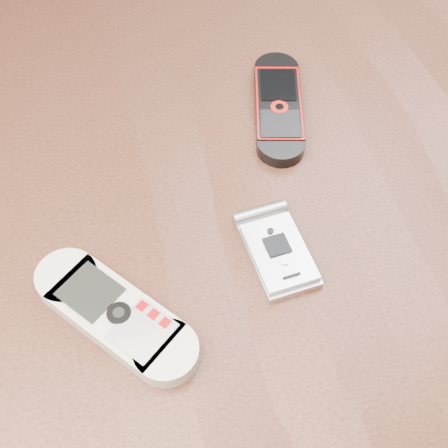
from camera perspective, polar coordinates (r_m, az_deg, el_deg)
table at (r=0.63m, az=-0.44°, el=-6.14°), size 1.20×0.80×0.75m
nokia_white at (r=0.50m, az=-9.96°, el=-8.10°), size 0.14×0.15×0.02m
nokia_black_red at (r=0.63m, az=5.00°, el=10.69°), size 0.08×0.16×0.02m
motorola_razr at (r=0.53m, az=4.93°, el=-2.52°), size 0.06×0.10×0.01m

